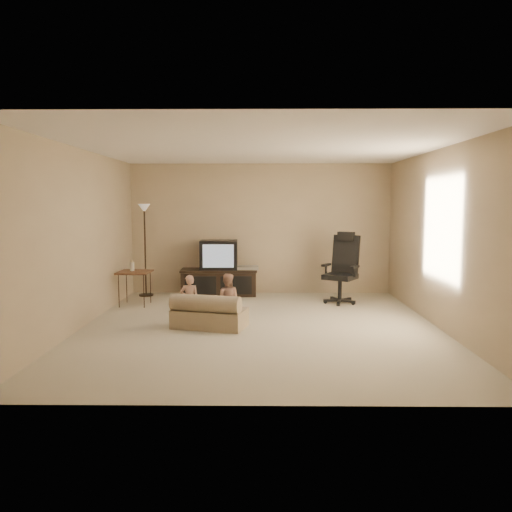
# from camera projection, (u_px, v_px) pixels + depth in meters

# --- Properties ---
(floor) EXTENTS (5.50, 5.50, 0.00)m
(floor) POSITION_uv_depth(u_px,v_px,m) (260.00, 327.00, 7.03)
(floor) COLOR beige
(floor) RESTS_ON ground
(room_shell) EXTENTS (5.50, 5.50, 5.50)m
(room_shell) POSITION_uv_depth(u_px,v_px,m) (260.00, 220.00, 6.88)
(room_shell) COLOR white
(room_shell) RESTS_ON floor
(tv_stand) EXTENTS (1.48, 0.58, 1.05)m
(tv_stand) POSITION_uv_depth(u_px,v_px,m) (219.00, 272.00, 9.48)
(tv_stand) COLOR black
(tv_stand) RESTS_ON floor
(office_chair) EXTENTS (0.79, 0.79, 1.24)m
(office_chair) POSITION_uv_depth(u_px,v_px,m) (342.00, 278.00, 8.74)
(office_chair) COLOR black
(office_chair) RESTS_ON floor
(side_table) EXTENTS (0.55, 0.55, 0.80)m
(side_table) POSITION_uv_depth(u_px,v_px,m) (134.00, 272.00, 8.51)
(side_table) COLOR brown
(side_table) RESTS_ON floor
(floor_lamp) EXTENTS (0.27, 0.27, 1.73)m
(floor_lamp) POSITION_uv_depth(u_px,v_px,m) (145.00, 229.00, 9.31)
(floor_lamp) COLOR black
(floor_lamp) RESTS_ON floor
(child_sofa) EXTENTS (1.10, 0.79, 0.49)m
(child_sofa) POSITION_uv_depth(u_px,v_px,m) (209.00, 314.00, 6.98)
(child_sofa) COLOR gray
(child_sofa) RESTS_ON floor
(toddler_left) EXTENTS (0.28, 0.21, 0.73)m
(toddler_left) POSITION_uv_depth(u_px,v_px,m) (190.00, 300.00, 7.09)
(toddler_left) COLOR tan
(toddler_left) RESTS_ON floor
(toddler_right) EXTENTS (0.38, 0.22, 0.75)m
(toddler_right) POSITION_uv_depth(u_px,v_px,m) (227.00, 300.00, 7.10)
(toddler_right) COLOR tan
(toddler_right) RESTS_ON floor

